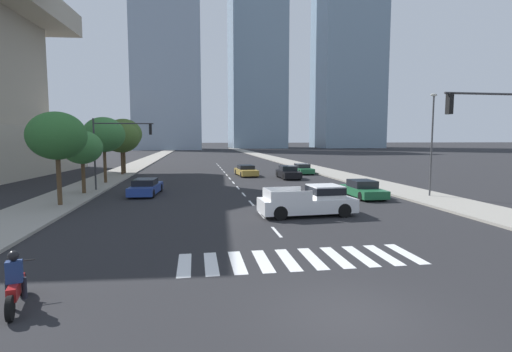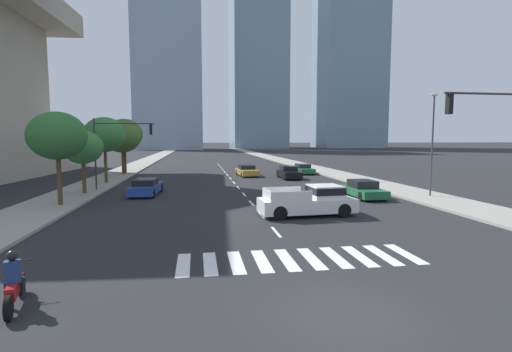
# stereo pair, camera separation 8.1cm
# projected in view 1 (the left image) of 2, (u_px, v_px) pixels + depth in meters

# --- Properties ---
(ground_plane) EXTENTS (800.00, 800.00, 0.00)m
(ground_plane) POSITION_uv_depth(u_px,v_px,m) (350.00, 316.00, 9.19)
(ground_plane) COLOR #232326
(sidewalk_east) EXTENTS (4.00, 260.00, 0.15)m
(sidewalk_east) POSITION_uv_depth(u_px,v_px,m) (352.00, 178.00, 40.68)
(sidewalk_east) COLOR gray
(sidewalk_east) RESTS_ON ground
(sidewalk_west) EXTENTS (4.00, 260.00, 0.15)m
(sidewalk_west) POSITION_uv_depth(u_px,v_px,m) (99.00, 182.00, 36.67)
(sidewalk_west) COLOR gray
(sidewalk_west) RESTS_ON ground
(crosswalk_near) EXTENTS (8.55, 2.51, 0.01)m
(crosswalk_near) POSITION_uv_depth(u_px,v_px,m) (300.00, 259.00, 13.56)
(crosswalk_near) COLOR silver
(crosswalk_near) RESTS_ON ground
(lane_divider_center) EXTENTS (0.14, 50.00, 0.01)m
(lane_divider_center) POSITION_uv_depth(u_px,v_px,m) (230.00, 178.00, 41.08)
(lane_divider_center) COLOR silver
(lane_divider_center) RESTS_ON ground
(motorcycle_lead) EXTENTS (0.84, 2.19, 1.49)m
(motorcycle_lead) POSITION_uv_depth(u_px,v_px,m) (16.00, 285.00, 9.63)
(motorcycle_lead) COLOR black
(motorcycle_lead) RESTS_ON ground
(pickup_truck) EXTENTS (5.39, 2.29, 1.67)m
(pickup_truck) POSITION_uv_depth(u_px,v_px,m) (312.00, 201.00, 21.22)
(pickup_truck) COLOR silver
(pickup_truck) RESTS_ON ground
(sedan_blue_0) EXTENTS (2.20, 4.92, 1.24)m
(sedan_blue_0) POSITION_uv_depth(u_px,v_px,m) (146.00, 187.00, 29.03)
(sedan_blue_0) COLOR navy
(sedan_blue_0) RESTS_ON ground
(sedan_green_1) EXTENTS (1.76, 4.59, 1.20)m
(sedan_green_1) POSITION_uv_depth(u_px,v_px,m) (302.00, 169.00, 46.67)
(sedan_green_1) COLOR #1E6038
(sedan_green_1) RESTS_ON ground
(sedan_gold_2) EXTENTS (2.27, 4.91, 1.22)m
(sedan_gold_2) POSITION_uv_depth(u_px,v_px,m) (246.00, 171.00, 43.95)
(sedan_gold_2) COLOR #B28E38
(sedan_gold_2) RESTS_ON ground
(sedan_black_3) EXTENTS (1.89, 4.46, 1.36)m
(sedan_black_3) POSITION_uv_depth(u_px,v_px,m) (288.00, 173.00, 40.95)
(sedan_black_3) COLOR black
(sedan_black_3) RESTS_ON ground
(sedan_green_4) EXTENTS (1.96, 4.60, 1.24)m
(sedan_green_4) POSITION_uv_depth(u_px,v_px,m) (363.00, 189.00, 27.86)
(sedan_green_4) COLOR #1E6038
(sedan_green_4) RESTS_ON ground
(traffic_signal_near) EXTENTS (5.27, 0.28, 6.46)m
(traffic_signal_near) POSITION_uv_depth(u_px,v_px,m) (508.00, 131.00, 16.97)
(traffic_signal_near) COLOR #333335
(traffic_signal_near) RESTS_ON sidewalk_east
(traffic_signal_far) EXTENTS (4.96, 0.28, 5.73)m
(traffic_signal_far) POSITION_uv_depth(u_px,v_px,m) (117.00, 141.00, 30.80)
(traffic_signal_far) COLOR #333335
(traffic_signal_far) RESTS_ON sidewalk_west
(street_lamp_east) EXTENTS (0.50, 0.24, 7.30)m
(street_lamp_east) POSITION_uv_depth(u_px,v_px,m) (432.00, 137.00, 27.27)
(street_lamp_east) COLOR #3F3F42
(street_lamp_east) RESTS_ON sidewalk_east
(street_tree_nearest) EXTENTS (3.47, 3.47, 5.76)m
(street_tree_nearest) POSITION_uv_depth(u_px,v_px,m) (57.00, 136.00, 23.44)
(street_tree_nearest) COLOR #4C3823
(street_tree_nearest) RESTS_ON sidewalk_west
(street_tree_second) EXTENTS (2.95, 2.95, 4.72)m
(street_tree_second) POSITION_uv_depth(u_px,v_px,m) (82.00, 147.00, 28.66)
(street_tree_second) COLOR #4C3823
(street_tree_second) RESTS_ON sidewalk_west
(street_tree_third) EXTENTS (3.83, 3.83, 6.11)m
(street_tree_third) POSITION_uv_depth(u_px,v_px,m) (104.00, 135.00, 35.54)
(street_tree_third) COLOR #4C3823
(street_tree_third) RESTS_ON sidewalk_west
(street_tree_fourth) EXTENTS (4.17, 4.17, 6.05)m
(street_tree_fourth) POSITION_uv_depth(u_px,v_px,m) (121.00, 137.00, 43.94)
(street_tree_fourth) COLOR #4C3823
(street_tree_fourth) RESTS_ON sidewalk_west
(street_tree_fifth) EXTENTS (4.25, 4.25, 6.46)m
(street_tree_fifth) POSITION_uv_depth(u_px,v_px,m) (124.00, 134.00, 45.36)
(street_tree_fifth) COLOR #4C3823
(street_tree_fifth) RESTS_ON sidewalk_west
(office_tower_left_skyline) EXTENTS (25.50, 23.57, 84.88)m
(office_tower_left_skyline) POSITION_uv_depth(u_px,v_px,m) (167.00, 55.00, 149.32)
(office_tower_left_skyline) COLOR #8C9EB2
(office_tower_left_skyline) RESTS_ON ground
(office_tower_center_skyline) EXTENTS (24.00, 29.98, 101.95)m
(office_tower_center_skyline) POSITION_uv_depth(u_px,v_px,m) (256.00, 49.00, 175.83)
(office_tower_center_skyline) COLOR #7A93A8
(office_tower_center_skyline) RESTS_ON ground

